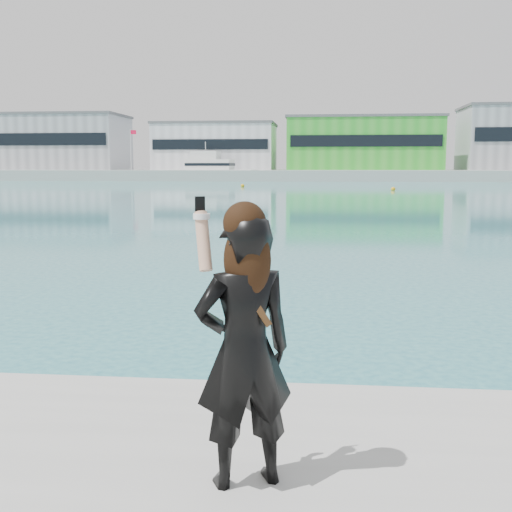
{
  "coord_description": "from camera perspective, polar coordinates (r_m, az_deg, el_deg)",
  "views": [
    {
      "loc": [
        0.09,
        -4.6,
        2.75
      ],
      "look_at": [
        -0.37,
        -0.18,
        2.12
      ],
      "focal_mm": 45.0,
      "sensor_mm": 36.0,
      "label": 1
    }
  ],
  "objects": [
    {
      "name": "far_quay",
      "position": [
        134.61,
        5.94,
        7.21
      ],
      "size": [
        320.0,
        40.0,
        2.0
      ],
      "primitive_type": "cube",
      "color": "#9E9E99",
      "rests_on": "ground"
    },
    {
      "name": "warehouse_grey_left",
      "position": [
        143.66,
        -16.86,
        9.66
      ],
      "size": [
        26.52,
        16.36,
        11.5
      ],
      "color": "gray",
      "rests_on": "far_quay"
    },
    {
      "name": "warehouse_white",
      "position": [
        134.47,
        -3.57,
        9.69
      ],
      "size": [
        24.48,
        15.35,
        9.5
      ],
      "color": "silver",
      "rests_on": "far_quay"
    },
    {
      "name": "warehouse_green",
      "position": [
        132.89,
        9.49,
        9.83
      ],
      "size": [
        30.6,
        16.36,
        10.5
      ],
      "color": "green",
      "rests_on": "far_quay"
    },
    {
      "name": "flagpole_left",
      "position": [
        131.27,
        -11.04,
        9.5
      ],
      "size": [
        1.28,
        0.16,
        8.0
      ],
      "color": "silver",
      "rests_on": "far_quay"
    },
    {
      "name": "flagpole_right",
      "position": [
        127.57,
        16.09,
        9.39
      ],
      "size": [
        1.28,
        0.16,
        8.0
      ],
      "color": "silver",
      "rests_on": "far_quay"
    },
    {
      "name": "motor_yacht",
      "position": [
        123.66,
        -3.92,
        7.66
      ],
      "size": [
        16.25,
        6.83,
        7.35
      ],
      "rotation": [
        0.0,
        0.0,
        -0.16
      ],
      "color": "silver",
      "rests_on": "ground"
    },
    {
      "name": "buoy_near",
      "position": [
        74.97,
        12.09,
        5.72
      ],
      "size": [
        0.5,
        0.5,
        0.5
      ],
      "primitive_type": "sphere",
      "color": "#E8A00C",
      "rests_on": "ground"
    },
    {
      "name": "buoy_far",
      "position": [
        85.74,
        -1.2,
        6.16
      ],
      "size": [
        0.5,
        0.5,
        0.5
      ],
      "primitive_type": "sphere",
      "color": "#E8A00C",
      "rests_on": "ground"
    },
    {
      "name": "woman",
      "position": [
        3.89,
        -1.08,
        -7.73
      ],
      "size": [
        0.72,
        0.61,
        1.77
      ],
      "rotation": [
        0.0,
        0.0,
        3.56
      ],
      "color": "black",
      "rests_on": "near_quay"
    }
  ]
}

